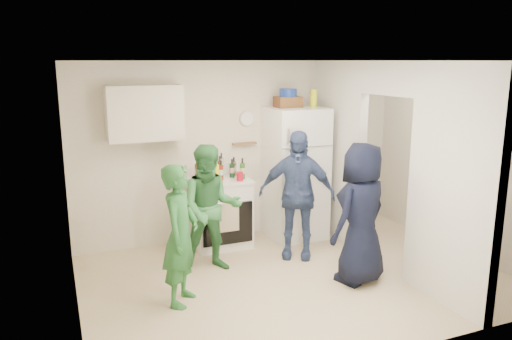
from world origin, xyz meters
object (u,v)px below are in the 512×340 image
(fridge, at_px, (295,173))
(person_navy, at_px, (361,214))
(person_green_center, at_px, (211,209))
(person_nook, at_px, (439,185))
(person_green_left, at_px, (180,235))
(wicker_basket, at_px, (288,102))
(person_denim, at_px, (297,195))
(yellow_cup_stack_top, at_px, (314,98))
(stove, at_px, (220,212))
(blue_bowl, at_px, (288,93))

(fridge, height_order, person_navy, fridge)
(person_green_center, relative_size, person_nook, 0.84)
(person_green_left, xyz_separation_m, person_navy, (2.02, -0.26, 0.07))
(wicker_basket, distance_m, person_denim, 1.37)
(yellow_cup_stack_top, bearing_deg, fridge, 155.56)
(stove, height_order, person_navy, person_navy)
(fridge, distance_m, person_denim, 0.80)
(yellow_cup_stack_top, distance_m, person_navy, 1.98)
(blue_bowl, xyz_separation_m, person_green_center, (-1.38, -0.77, -1.30))
(person_navy, xyz_separation_m, person_nook, (1.45, 0.38, 0.11))
(stove, relative_size, yellow_cup_stack_top, 3.75)
(stove, relative_size, blue_bowl, 3.91)
(yellow_cup_stack_top, height_order, person_nook, yellow_cup_stack_top)
(stove, distance_m, person_green_left, 1.72)
(person_green_center, bearing_deg, person_green_left, -115.44)
(wicker_basket, bearing_deg, person_denim, -106.97)
(stove, height_order, person_green_left, person_green_left)
(stove, bearing_deg, person_denim, -43.57)
(fridge, bearing_deg, person_denim, -114.98)
(blue_bowl, height_order, person_nook, blue_bowl)
(fridge, relative_size, person_navy, 1.15)
(person_nook, bearing_deg, blue_bowl, -108.70)
(fridge, bearing_deg, yellow_cup_stack_top, -24.44)
(person_green_center, height_order, person_nook, person_nook)
(yellow_cup_stack_top, xyz_separation_m, person_navy, (-0.22, -1.57, -1.18))
(fridge, distance_m, person_navy, 1.68)
(stove, height_order, blue_bowl, blue_bowl)
(person_navy, bearing_deg, fridge, -110.61)
(person_green_center, distance_m, person_navy, 1.76)
(stove, bearing_deg, person_navy, -56.68)
(blue_bowl, relative_size, person_nook, 0.13)
(yellow_cup_stack_top, bearing_deg, blue_bowl, 154.89)
(stove, bearing_deg, fridge, -1.53)
(person_green_left, bearing_deg, fridge, -22.13)
(yellow_cup_stack_top, relative_size, person_denim, 0.15)
(person_green_left, bearing_deg, yellow_cup_stack_top, -26.73)
(person_green_left, bearing_deg, person_navy, -64.49)
(yellow_cup_stack_top, bearing_deg, person_green_center, -159.97)
(wicker_basket, distance_m, person_green_left, 2.69)
(person_denim, xyz_separation_m, person_navy, (0.33, -0.95, -0.02))
(person_nook, bearing_deg, stove, -94.98)
(person_green_center, bearing_deg, person_nook, 1.56)
(fridge, xyz_separation_m, person_denim, (-0.33, -0.72, -0.10))
(blue_bowl, bearing_deg, yellow_cup_stack_top, -25.11)
(stove, xyz_separation_m, person_nook, (2.57, -1.32, 0.45))
(person_green_left, height_order, person_nook, person_nook)
(person_green_left, bearing_deg, person_green_center, -5.14)
(yellow_cup_stack_top, bearing_deg, wicker_basket, 154.89)
(stove, relative_size, person_nook, 0.51)
(stove, distance_m, person_navy, 2.07)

